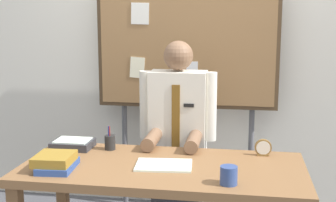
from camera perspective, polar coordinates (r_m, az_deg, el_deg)
name	(u,v)px	position (r m, az deg, el deg)	size (l,w,h in m)	color
back_wall	(190,49)	(3.91, 2.69, 6.43)	(6.40, 0.08, 2.70)	silver
desk	(163,180)	(2.79, -0.64, -9.66)	(1.66, 0.78, 0.76)	brown
person	(178,149)	(3.36, 1.21, -5.88)	(0.55, 0.56, 1.45)	#2D2D33
bulletin_board	(187,47)	(3.70, 2.30, 6.59)	(1.45, 0.09, 1.91)	#4C3823
book_stack	(56,162)	(2.75, -13.63, -7.29)	(0.23, 0.28, 0.09)	#2D4C99
open_notebook	(164,165)	(2.74, -0.51, -7.89)	(0.33, 0.23, 0.01)	silver
desk_clock	(263,148)	(2.98, 11.62, -5.71)	(0.11, 0.04, 0.11)	olive
coffee_mug	(229,175)	(2.46, 7.47, -9.06)	(0.09, 0.09, 0.10)	#334C8C
pen_holder	(110,142)	(3.07, -7.14, -5.07)	(0.07, 0.07, 0.16)	#262626
paper_tray	(73,144)	(3.15, -11.62, -5.20)	(0.26, 0.20, 0.06)	#333338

